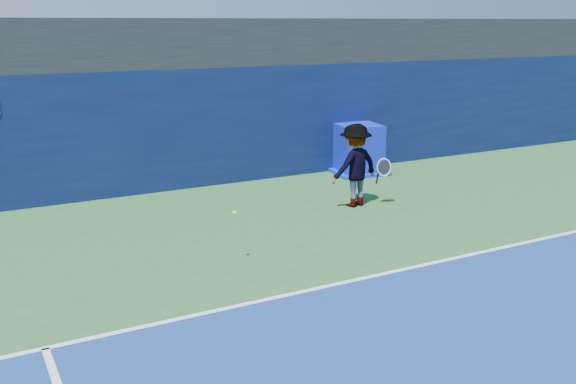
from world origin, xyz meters
name	(u,v)px	position (x,y,z in m)	size (l,w,h in m)	color
ground	(500,360)	(0.00, 0.00, 0.00)	(80.00, 80.00, 0.00)	#295C2B
baseline	(364,278)	(0.00, 3.00, 0.01)	(24.00, 0.10, 0.01)	white
stadium_band	(184,42)	(0.00, 11.50, 3.60)	(36.00, 3.00, 1.20)	black
back_wall_assembly	(200,126)	(0.00, 10.50, 1.50)	(36.00, 1.03, 3.00)	#0A153B
equipment_cart	(358,151)	(4.25, 9.48, 0.62)	(1.62, 1.62, 1.37)	#0C19AD
tennis_player	(355,165)	(2.30, 6.72, 0.95)	(1.42, 0.87, 1.90)	silver
tennis_ball	(235,213)	(-1.58, 4.67, 0.92)	(0.07, 0.07, 0.07)	yellow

